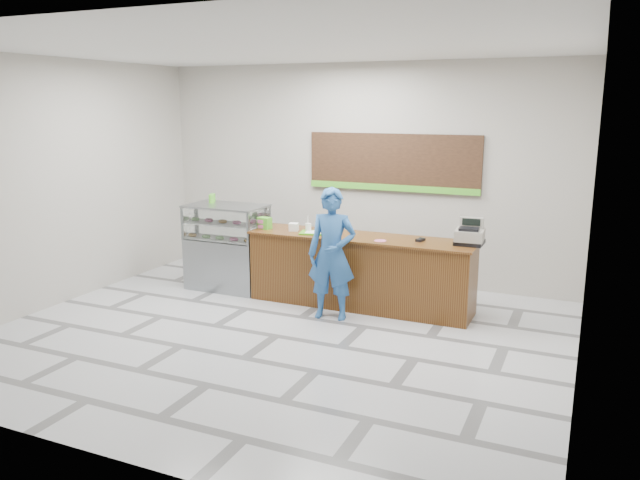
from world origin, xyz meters
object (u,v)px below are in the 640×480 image
at_px(sales_counter, 360,271).
at_px(display_case, 227,246).
at_px(serving_tray, 314,233).
at_px(customer, 332,254).
at_px(cash_register, 470,235).

height_order(sales_counter, display_case, display_case).
relative_size(sales_counter, serving_tray, 7.11).
xyz_separation_m(sales_counter, serving_tray, (-0.68, -0.09, 0.52)).
bearing_deg(serving_tray, customer, -60.06).
relative_size(sales_counter, cash_register, 8.00).
height_order(display_case, cash_register, cash_register).
distance_m(sales_counter, cash_register, 1.64).
bearing_deg(serving_tray, cash_register, -8.10).
height_order(display_case, customer, customer).
xyz_separation_m(sales_counter, customer, (-0.18, -0.61, 0.37)).
relative_size(sales_counter, display_case, 2.45).
relative_size(display_case, serving_tray, 2.90).
bearing_deg(cash_register, display_case, 177.82).
bearing_deg(display_case, sales_counter, 0.01).
xyz_separation_m(display_case, serving_tray, (1.54, -0.09, 0.37)).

